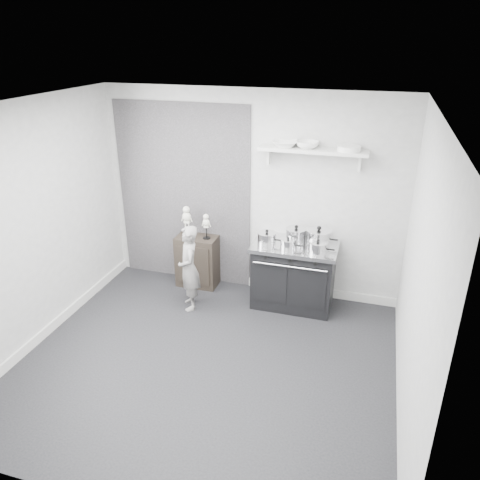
# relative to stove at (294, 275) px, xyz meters

# --- Properties ---
(ground) EXTENTS (4.00, 4.00, 0.00)m
(ground) POSITION_rel_stove_xyz_m (-0.68, -1.48, -0.43)
(ground) COLOR black
(ground) RESTS_ON ground
(room_shell) EXTENTS (4.02, 3.62, 2.71)m
(room_shell) POSITION_rel_stove_xyz_m (-0.77, -1.33, 1.21)
(room_shell) COLOR #A8A8A6
(room_shell) RESTS_ON ground
(wall_shelf) EXTENTS (1.30, 0.26, 0.24)m
(wall_shelf) POSITION_rel_stove_xyz_m (0.12, 0.20, 1.58)
(wall_shelf) COLOR silver
(wall_shelf) RESTS_ON room_shell
(stove) EXTENTS (1.07, 0.67, 0.86)m
(stove) POSITION_rel_stove_xyz_m (0.00, 0.00, 0.00)
(stove) COLOR black
(stove) RESTS_ON ground
(side_cabinet) EXTENTS (0.56, 0.33, 0.73)m
(side_cabinet) POSITION_rel_stove_xyz_m (-1.39, 0.13, -0.07)
(side_cabinet) COLOR black
(side_cabinet) RESTS_ON ground
(child) EXTENTS (0.43, 0.49, 1.13)m
(child) POSITION_rel_stove_xyz_m (-1.26, -0.46, 0.13)
(child) COLOR gray
(child) RESTS_ON ground
(pot_front_left) EXTENTS (0.32, 0.24, 0.19)m
(pot_front_left) POSITION_rel_stove_xyz_m (-0.35, -0.08, 0.50)
(pot_front_left) COLOR silver
(pot_front_left) RESTS_ON stove
(pot_back_left) EXTENTS (0.35, 0.26, 0.22)m
(pot_back_left) POSITION_rel_stove_xyz_m (-0.01, 0.10, 0.52)
(pot_back_left) COLOR silver
(pot_back_left) RESTS_ON stove
(pot_back_right) EXTENTS (0.40, 0.31, 0.25)m
(pot_back_right) POSITION_rel_stove_xyz_m (0.27, 0.08, 0.53)
(pot_back_right) COLOR silver
(pot_back_right) RESTS_ON stove
(pot_front_right) EXTENTS (0.32, 0.23, 0.19)m
(pot_front_right) POSITION_rel_stove_xyz_m (0.30, -0.16, 0.50)
(pot_front_right) COLOR silver
(pot_front_right) RESTS_ON stove
(pot_front_center) EXTENTS (0.28, 0.19, 0.16)m
(pot_front_center) POSITION_rel_stove_xyz_m (-0.07, -0.13, 0.49)
(pot_front_center) COLOR silver
(pot_front_center) RESTS_ON stove
(skeleton_full) EXTENTS (0.14, 0.09, 0.50)m
(skeleton_full) POSITION_rel_stove_xyz_m (-1.52, 0.13, 0.55)
(skeleton_full) COLOR silver
(skeleton_full) RESTS_ON side_cabinet
(skeleton_torso) EXTENTS (0.11, 0.07, 0.41)m
(skeleton_torso) POSITION_rel_stove_xyz_m (-1.24, 0.13, 0.50)
(skeleton_torso) COLOR silver
(skeleton_torso) RESTS_ON side_cabinet
(bowl_large) EXTENTS (0.30, 0.30, 0.07)m
(bowl_large) POSITION_rel_stove_xyz_m (-0.22, 0.19, 1.64)
(bowl_large) COLOR white
(bowl_large) RESTS_ON wall_shelf
(bowl_small) EXTENTS (0.27, 0.27, 0.08)m
(bowl_small) POSITION_rel_stove_xyz_m (0.05, 0.19, 1.65)
(bowl_small) COLOR white
(bowl_small) RESTS_ON wall_shelf
(plate_stack) EXTENTS (0.27, 0.27, 0.06)m
(plate_stack) POSITION_rel_stove_xyz_m (0.54, 0.19, 1.64)
(plate_stack) COLOR white
(plate_stack) RESTS_ON wall_shelf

